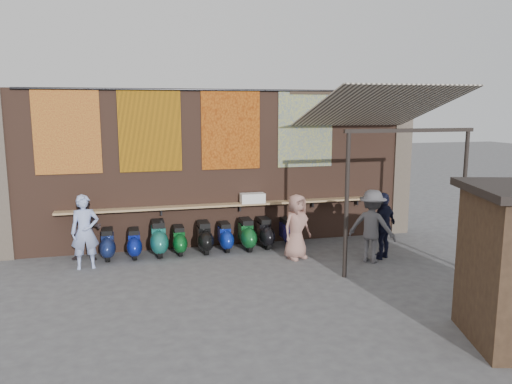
% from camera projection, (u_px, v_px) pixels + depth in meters
% --- Properties ---
extents(ground, '(70.00, 70.00, 0.00)m').
position_uv_depth(ground, '(242.00, 276.00, 10.64)').
color(ground, '#474749').
rests_on(ground, ground).
extents(brick_wall, '(10.00, 0.40, 4.00)m').
position_uv_depth(brick_wall, '(218.00, 168.00, 12.88)').
color(brick_wall, brown).
rests_on(brick_wall, ground).
extents(pier_right, '(0.50, 0.50, 4.00)m').
position_uv_depth(pier_right, '(398.00, 163.00, 14.17)').
color(pier_right, '#4C4238').
rests_on(pier_right, ground).
extents(eating_counter, '(8.00, 0.32, 0.05)m').
position_uv_depth(eating_counter, '(221.00, 205.00, 12.68)').
color(eating_counter, '#9E7A51').
rests_on(eating_counter, brick_wall).
extents(shelf_box, '(0.62, 0.29, 0.25)m').
position_uv_depth(shelf_box, '(253.00, 198.00, 12.83)').
color(shelf_box, white).
rests_on(shelf_box, eating_counter).
extents(tapestry_redgold, '(1.50, 0.02, 2.00)m').
position_uv_depth(tapestry_redgold, '(67.00, 131.00, 11.62)').
color(tapestry_redgold, maroon).
rests_on(tapestry_redgold, brick_wall).
extents(tapestry_sun, '(1.50, 0.02, 2.00)m').
position_uv_depth(tapestry_sun, '(150.00, 131.00, 12.09)').
color(tapestry_sun, orange).
rests_on(tapestry_sun, brick_wall).
extents(tapestry_orange, '(1.50, 0.02, 2.00)m').
position_uv_depth(tapestry_orange, '(231.00, 130.00, 12.58)').
color(tapestry_orange, '#AE5715').
rests_on(tapestry_orange, brick_wall).
extents(tapestry_multi, '(1.50, 0.02, 2.00)m').
position_uv_depth(tapestry_multi, '(306.00, 129.00, 13.07)').
color(tapestry_multi, '#294296').
rests_on(tapestry_multi, brick_wall).
extents(hang_rail, '(9.50, 0.06, 0.06)m').
position_uv_depth(hang_rail, '(219.00, 90.00, 12.33)').
color(hang_rail, black).
rests_on(hang_rail, brick_wall).
extents(scooter_stool_0, '(0.34, 0.75, 0.72)m').
position_uv_depth(scooter_stool_0, '(108.00, 244.00, 11.79)').
color(scooter_stool_0, '#152150').
rests_on(scooter_stool_0, ground).
extents(scooter_stool_1, '(0.33, 0.72, 0.69)m').
position_uv_depth(scooter_stool_1, '(134.00, 243.00, 11.92)').
color(scooter_stool_1, navy).
rests_on(scooter_stool_1, ground).
extents(scooter_stool_2, '(0.40, 0.88, 0.84)m').
position_uv_depth(scooter_stool_2, '(159.00, 238.00, 12.09)').
color(scooter_stool_2, '#1A6A60').
rests_on(scooter_stool_2, ground).
extents(scooter_stool_3, '(0.32, 0.72, 0.68)m').
position_uv_depth(scooter_stool_3, '(179.00, 240.00, 12.21)').
color(scooter_stool_3, '#0C561F').
rests_on(scooter_stool_3, ground).
extents(scooter_stool_4, '(0.36, 0.80, 0.76)m').
position_uv_depth(scooter_stool_4, '(204.00, 237.00, 12.34)').
color(scooter_stool_4, black).
rests_on(scooter_stool_4, ground).
extents(scooter_stool_5, '(0.33, 0.73, 0.70)m').
position_uv_depth(scooter_stool_5, '(225.00, 237.00, 12.52)').
color(scooter_stool_5, '#0E269B').
rests_on(scooter_stool_5, ground).
extents(scooter_stool_6, '(0.37, 0.81, 0.77)m').
position_uv_depth(scooter_stool_6, '(247.00, 234.00, 12.60)').
color(scooter_stool_6, '#105323').
rests_on(scooter_stool_6, ground).
extents(scooter_stool_7, '(0.36, 0.79, 0.75)m').
position_uv_depth(scooter_stool_7, '(265.00, 233.00, 12.80)').
color(scooter_stool_7, black).
rests_on(scooter_stool_7, ground).
extents(scooter_stool_8, '(0.33, 0.74, 0.71)m').
position_uv_depth(scooter_stool_8, '(288.00, 232.00, 12.95)').
color(scooter_stool_8, '#1B1750').
rests_on(scooter_stool_8, ground).
extents(diner_left, '(0.64, 0.45, 1.67)m').
position_uv_depth(diner_left, '(85.00, 232.00, 11.04)').
color(diner_left, '#98A8DD').
rests_on(diner_left, ground).
extents(diner_right, '(0.85, 0.73, 1.51)m').
position_uv_depth(diner_right, '(86.00, 229.00, 11.62)').
color(diner_right, '#2C2224').
rests_on(diner_right, ground).
extents(shopper_navy, '(1.00, 0.81, 1.59)m').
position_uv_depth(shopper_navy, '(383.00, 226.00, 11.78)').
color(shopper_navy, black).
rests_on(shopper_navy, ground).
extents(shopper_grey, '(1.23, 1.21, 1.70)m').
position_uv_depth(shopper_grey, '(372.00, 226.00, 11.51)').
color(shopper_grey, '#4E4D51').
rests_on(shopper_grey, ground).
extents(shopper_tan, '(0.89, 0.76, 1.55)m').
position_uv_depth(shopper_tan, '(297.00, 227.00, 11.77)').
color(shopper_tan, '#9D6F63').
rests_on(shopper_tan, ground).
extents(awning_canvas, '(3.20, 3.28, 0.97)m').
position_uv_depth(awning_canvas, '(377.00, 108.00, 11.77)').
color(awning_canvas, beige).
rests_on(awning_canvas, brick_wall).
extents(awning_ledger, '(3.30, 0.08, 0.12)m').
position_uv_depth(awning_ledger, '(349.00, 92.00, 13.22)').
color(awning_ledger, '#33261C').
rests_on(awning_ledger, brick_wall).
extents(awning_header, '(3.00, 0.08, 0.08)m').
position_uv_depth(awning_header, '(411.00, 130.00, 10.42)').
color(awning_header, black).
rests_on(awning_header, awning_post_left).
extents(awning_post_left, '(0.09, 0.09, 3.10)m').
position_uv_depth(awning_post_left, '(347.00, 205.00, 10.33)').
color(awning_post_left, black).
rests_on(awning_post_left, ground).
extents(awning_post_right, '(0.09, 0.09, 3.10)m').
position_uv_depth(awning_post_right, '(463.00, 199.00, 11.02)').
color(awning_post_right, black).
rests_on(awning_post_right, ground).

